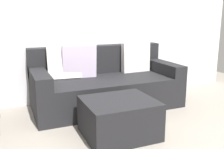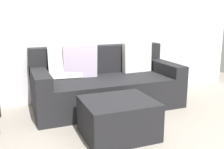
% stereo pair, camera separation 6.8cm
% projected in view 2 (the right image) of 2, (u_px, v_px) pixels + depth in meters
% --- Properties ---
extents(wall_back, '(4.93, 0.10, 2.80)m').
position_uv_depth(wall_back, '(96.00, 6.00, 3.83)').
color(wall_back, silver).
rests_on(wall_back, ground_plane).
extents(couch_sectional, '(2.02, 0.94, 0.89)m').
position_uv_depth(couch_sectional, '(105.00, 83.00, 3.65)').
color(couch_sectional, black).
rests_on(couch_sectional, ground_plane).
extents(ottoman, '(0.74, 0.64, 0.40)m').
position_uv_depth(ottoman, '(118.00, 118.00, 2.72)').
color(ottoman, black).
rests_on(ottoman, ground_plane).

